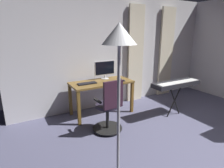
{
  "coord_description": "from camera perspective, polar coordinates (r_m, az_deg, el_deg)",
  "views": [
    {
      "loc": [
        2.52,
        1.11,
        1.82
      ],
      "look_at": [
        0.85,
        -1.84,
        0.86
      ],
      "focal_mm": 29.77,
      "sensor_mm": 36.0,
      "label": 1
    }
  ],
  "objects": [
    {
      "name": "cell_phone_face_up",
      "position": [
        4.33,
        2.25,
        1.66
      ],
      "size": [
        0.08,
        0.15,
        0.01
      ],
      "primitive_type": "cube",
      "rotation": [
        0.0,
        0.0,
        -0.09
      ],
      "color": "#333338",
      "rests_on": "desk"
    },
    {
      "name": "curtain_left_panel",
      "position": [
        5.61,
        16.25,
        9.19
      ],
      "size": [
        0.47,
        0.06,
        2.46
      ],
      "primitive_type": "cube",
      "color": "beige",
      "rests_on": "ground"
    },
    {
      "name": "desk",
      "position": [
        4.12,
        -3.25,
        -0.69
      ],
      "size": [
        1.36,
        0.63,
        0.75
      ],
      "color": "brown",
      "rests_on": "ground"
    },
    {
      "name": "computer_keyboard",
      "position": [
        3.93,
        -7.66,
        0.18
      ],
      "size": [
        0.4,
        0.15,
        0.02
      ],
      "primitive_type": "cube",
      "color": "black",
      "rests_on": "desk"
    },
    {
      "name": "office_chair",
      "position": [
        3.41,
        -0.85,
        -7.56
      ],
      "size": [
        0.56,
        0.56,
        1.02
      ],
      "rotation": [
        0.0,
        0.0,
        3.19
      ],
      "color": "black",
      "rests_on": "ground"
    },
    {
      "name": "back_room_partition",
      "position": [
        4.76,
        2.61,
        9.94
      ],
      "size": [
        5.43,
        0.1,
        2.66
      ],
      "primitive_type": "cube",
      "color": "silver",
      "rests_on": "ground"
    },
    {
      "name": "piano_keyboard",
      "position": [
        4.22,
        19.12,
        -0.1
      ],
      "size": [
        1.15,
        0.34,
        0.79
      ],
      "rotation": [
        0.0,
        0.0,
        -0.02
      ],
      "color": "black",
      "rests_on": "ground"
    },
    {
      "name": "floor_lamp",
      "position": [
        1.72,
        2.18,
        8.16
      ],
      "size": [
        0.32,
        0.32,
        1.9
      ],
      "color": "black",
      "rests_on": "ground"
    },
    {
      "name": "computer_monitor",
      "position": [
        4.29,
        -2.25,
        4.74
      ],
      "size": [
        0.52,
        0.18,
        0.42
      ],
      "color": "silver",
      "rests_on": "desk"
    },
    {
      "name": "computer_mouse",
      "position": [
        4.12,
        3.6,
        1.09
      ],
      "size": [
        0.06,
        0.1,
        0.04
      ],
      "primitive_type": "ellipsoid",
      "color": "#232328",
      "rests_on": "desk"
    },
    {
      "name": "curtain_right_panel",
      "position": [
        4.91,
        7.27,
        8.81
      ],
      "size": [
        0.45,
        0.06,
        2.46
      ],
      "primitive_type": "cube",
      "color": "beige",
      "rests_on": "ground"
    },
    {
      "name": "cell_phone_by_monitor",
      "position": [
        4.04,
        0.78,
        0.65
      ],
      "size": [
        0.08,
        0.15,
        0.01
      ],
      "primitive_type": "cube",
      "rotation": [
        0.0,
        0.0,
        -0.08
      ],
      "color": "#333338",
      "rests_on": "desk"
    }
  ]
}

